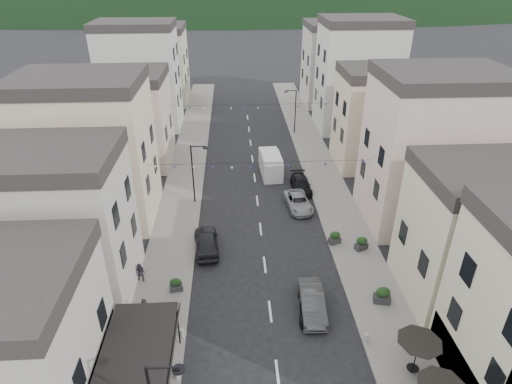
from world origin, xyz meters
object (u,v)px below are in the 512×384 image
parked_car_d (301,184)px  delivery_van (271,164)px  parked_car_c (298,202)px  pedestrian_b (141,273)px  parked_car_b (312,302)px  parked_car_e (206,242)px  pedestrian_a (146,311)px  parked_car_a (312,301)px

parked_car_d → delivery_van: 4.82m
parked_car_c → pedestrian_b: (-13.00, -9.95, 0.24)m
parked_car_b → pedestrian_b: size_ratio=2.96×
parked_car_b → delivery_van: delivery_van is taller
parked_car_c → parked_car_e: size_ratio=0.98×
parked_car_b → delivery_van: size_ratio=0.85×
parked_car_e → pedestrian_a: size_ratio=2.47×
parked_car_e → parked_car_d: bearing=-139.0°
parked_car_b → parked_car_d: 17.16m
parked_car_a → parked_car_e: 10.34m
pedestrian_b → parked_car_c: bearing=50.7°
parked_car_a → parked_car_e: parked_car_e is taller
parked_car_c → parked_car_d: parked_car_d is taller
pedestrian_b → parked_car_b: bearing=-3.2°
parked_car_a → parked_car_d: size_ratio=0.99×
parked_car_e → pedestrian_b: 5.93m
parked_car_e → delivery_van: size_ratio=0.89×
pedestrian_a → pedestrian_b: size_ratio=1.25×
parked_car_a → pedestrian_a: 10.91m
delivery_van → parked_car_b: bearing=-90.5°
delivery_van → pedestrian_a: bearing=-117.9°
parked_car_e → parked_car_a: bearing=130.0°
parked_car_b → delivery_van: bearing=95.1°
parked_car_d → delivery_van: delivery_van is taller
parked_car_a → parked_car_d: parked_car_a is taller
parked_car_c → pedestrian_a: pedestrian_a is taller
parked_car_a → parked_car_c: (1.00, 13.43, -0.11)m
parked_car_a → pedestrian_a: pedestrian_a is taller
pedestrian_b → parked_car_d: bearing=57.6°
parked_car_c → parked_car_d: size_ratio=1.04×
parked_car_b → pedestrian_b: pedestrian_b is taller
parked_car_a → pedestrian_b: 12.50m
parked_car_e → parked_car_b: bearing=129.7°
parked_car_c → pedestrian_b: bearing=-149.0°
parked_car_a → delivery_van: size_ratio=0.83×
parked_car_a → parked_car_b: 0.07m
parked_car_b → pedestrian_a: pedestrian_a is taller
delivery_van → pedestrian_b: (-11.00, -17.40, -0.33)m
parked_car_b → parked_car_c: (1.00, 13.50, -0.10)m
parked_car_e → delivery_van: delivery_van is taller
parked_car_c → pedestrian_a: (-11.90, -14.05, 0.43)m
delivery_van → pedestrian_a: size_ratio=2.76×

